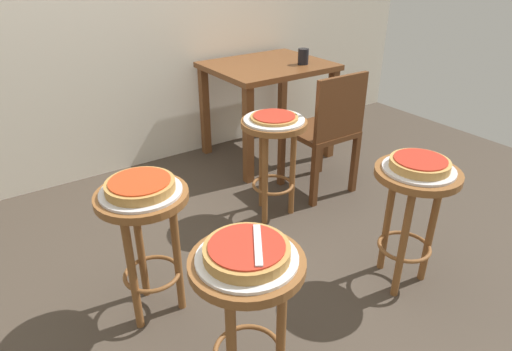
# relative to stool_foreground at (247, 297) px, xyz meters

# --- Properties ---
(ground_plane) EXTENTS (6.00, 6.00, 0.00)m
(ground_plane) POSITION_rel_stool_foreground_xyz_m (0.17, 0.57, -0.48)
(ground_plane) COLOR #42382D
(stool_foreground) EXTENTS (0.39, 0.39, 0.64)m
(stool_foreground) POSITION_rel_stool_foreground_xyz_m (0.00, 0.00, 0.00)
(stool_foreground) COLOR brown
(stool_foreground) RESTS_ON ground_plane
(serving_plate_foreground) EXTENTS (0.34, 0.34, 0.01)m
(serving_plate_foreground) POSITION_rel_stool_foreground_xyz_m (0.00, 0.00, 0.17)
(serving_plate_foreground) COLOR silver
(serving_plate_foreground) RESTS_ON stool_foreground
(pizza_foreground) EXTENTS (0.29, 0.29, 0.05)m
(pizza_foreground) POSITION_rel_stool_foreground_xyz_m (0.00, 0.00, 0.20)
(pizza_foreground) COLOR #B78442
(pizza_foreground) RESTS_ON serving_plate_foreground
(stool_middle) EXTENTS (0.39, 0.39, 0.64)m
(stool_middle) POSITION_rel_stool_foreground_xyz_m (1.00, 0.10, 0.00)
(stool_middle) COLOR brown
(stool_middle) RESTS_ON ground_plane
(serving_plate_middle) EXTENTS (0.33, 0.33, 0.01)m
(serving_plate_middle) POSITION_rel_stool_foreground_xyz_m (1.00, 0.10, 0.17)
(serving_plate_middle) COLOR silver
(serving_plate_middle) RESTS_ON stool_middle
(pizza_middle) EXTENTS (0.27, 0.27, 0.05)m
(pizza_middle) POSITION_rel_stool_foreground_xyz_m (1.00, 0.10, 0.20)
(pizza_middle) COLOR tan
(pizza_middle) RESTS_ON serving_plate_middle
(stool_leftside) EXTENTS (0.39, 0.39, 0.64)m
(stool_leftside) POSITION_rel_stool_foreground_xyz_m (-0.12, 0.62, 0.00)
(stool_leftside) COLOR brown
(stool_leftside) RESTS_ON ground_plane
(serving_plate_leftside) EXTENTS (0.34, 0.34, 0.01)m
(serving_plate_leftside) POSITION_rel_stool_foreground_xyz_m (-0.12, 0.62, 0.17)
(serving_plate_leftside) COLOR silver
(serving_plate_leftside) RESTS_ON stool_leftside
(pizza_leftside) EXTENTS (0.29, 0.29, 0.05)m
(pizza_leftside) POSITION_rel_stool_foreground_xyz_m (-0.12, 0.62, 0.20)
(pizza_leftside) COLOR #B78442
(pizza_leftside) RESTS_ON serving_plate_leftside
(stool_rear) EXTENTS (0.39, 0.39, 0.64)m
(stool_rear) POSITION_rel_stool_foreground_xyz_m (0.85, 0.99, 0.00)
(stool_rear) COLOR brown
(stool_rear) RESTS_ON ground_plane
(serving_plate_rear) EXTENTS (0.36, 0.36, 0.01)m
(serving_plate_rear) POSITION_rel_stool_foreground_xyz_m (0.85, 0.99, 0.17)
(serving_plate_rear) COLOR silver
(serving_plate_rear) RESTS_ON stool_rear
(pizza_rear) EXTENTS (0.28, 0.28, 0.02)m
(pizza_rear) POSITION_rel_stool_foreground_xyz_m (0.85, 0.99, 0.18)
(pizza_rear) COLOR #B78442
(pizza_rear) RESTS_ON serving_plate_rear
(dining_table) EXTENTS (0.89, 0.73, 0.75)m
(dining_table) POSITION_rel_stool_foreground_xyz_m (1.36, 1.76, 0.15)
(dining_table) COLOR brown
(dining_table) RESTS_ON ground_plane
(cup_near_edge) EXTENTS (0.08, 0.08, 0.11)m
(cup_near_edge) POSITION_rel_stool_foreground_xyz_m (1.56, 1.59, 0.33)
(cup_near_edge) COLOR black
(cup_near_edge) RESTS_ON dining_table
(wooden_chair) EXTENTS (0.41, 0.41, 0.85)m
(wooden_chair) POSITION_rel_stool_foreground_xyz_m (1.31, 1.03, -0.01)
(wooden_chair) COLOR #5B3319
(wooden_chair) RESTS_ON ground_plane
(pizza_server_knife) EXTENTS (0.14, 0.20, 0.01)m
(pizza_server_knife) POSITION_rel_stool_foreground_xyz_m (0.03, -0.02, 0.22)
(pizza_server_knife) COLOR silver
(pizza_server_knife) RESTS_ON pizza_foreground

